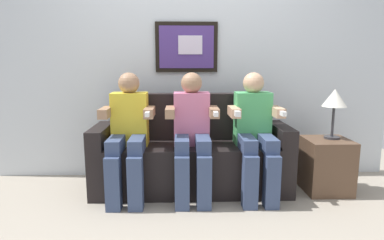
% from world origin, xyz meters
% --- Properties ---
extents(ground_plane, '(5.48, 5.48, 0.00)m').
position_xyz_m(ground_plane, '(0.00, 0.00, 0.00)').
color(ground_plane, '#9E9384').
extents(back_wall_assembly, '(4.21, 0.10, 2.60)m').
position_xyz_m(back_wall_assembly, '(-0.00, 0.76, 1.30)').
color(back_wall_assembly, silver).
rests_on(back_wall_assembly, ground_plane).
extents(couch, '(1.81, 0.58, 0.90)m').
position_xyz_m(couch, '(0.00, 0.33, 0.31)').
color(couch, black).
rests_on(couch, ground_plane).
extents(person_on_left, '(0.46, 0.56, 1.11)m').
position_xyz_m(person_on_left, '(-0.56, 0.16, 0.61)').
color(person_on_left, yellow).
rests_on(person_on_left, ground_plane).
extents(person_in_middle, '(0.46, 0.56, 1.11)m').
position_xyz_m(person_in_middle, '(0.00, 0.16, 0.61)').
color(person_in_middle, pink).
rests_on(person_in_middle, ground_plane).
extents(person_on_right, '(0.46, 0.56, 1.11)m').
position_xyz_m(person_on_right, '(0.56, 0.16, 0.61)').
color(person_on_right, '#4CB266').
rests_on(person_on_right, ground_plane).
extents(side_table_right, '(0.40, 0.40, 0.50)m').
position_xyz_m(side_table_right, '(1.26, 0.22, 0.25)').
color(side_table_right, brown).
rests_on(side_table_right, ground_plane).
extents(table_lamp, '(0.22, 0.22, 0.46)m').
position_xyz_m(table_lamp, '(1.30, 0.25, 0.86)').
color(table_lamp, '#333338').
rests_on(table_lamp, side_table_right).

